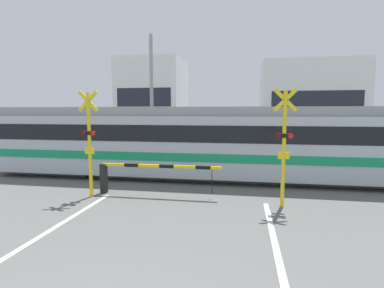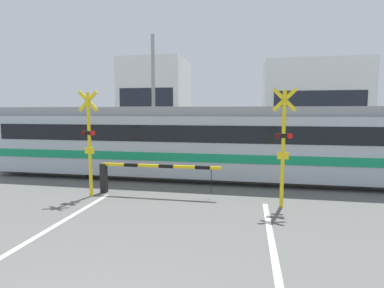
# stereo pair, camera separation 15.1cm
# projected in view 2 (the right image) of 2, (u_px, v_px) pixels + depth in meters

# --- Properties ---
(rail_track_near) EXTENTS (50.00, 0.10, 0.08)m
(rail_track_near) POSITION_uv_depth(u_px,v_px,m) (196.00, 180.00, 12.02)
(rail_track_near) COLOR #5B564C
(rail_track_near) RESTS_ON ground_plane
(rail_track_far) EXTENTS (50.00, 0.10, 0.08)m
(rail_track_far) POSITION_uv_depth(u_px,v_px,m) (201.00, 173.00, 13.42)
(rail_track_far) COLOR #5B564C
(rail_track_far) RESTS_ON ground_plane
(commuter_train) EXTENTS (21.52, 2.82, 2.98)m
(commuter_train) POSITION_uv_depth(u_px,v_px,m) (248.00, 141.00, 12.18)
(commuter_train) COLOR #ADB7C1
(commuter_train) RESTS_ON ground_plane
(crossing_barrier_near) EXTENTS (4.15, 0.20, 1.05)m
(crossing_barrier_near) POSITION_uv_depth(u_px,v_px,m) (135.00, 172.00, 10.07)
(crossing_barrier_near) COLOR black
(crossing_barrier_near) RESTS_ON ground_plane
(crossing_barrier_far) EXTENTS (4.15, 0.20, 1.05)m
(crossing_barrier_far) POSITION_uv_depth(u_px,v_px,m) (241.00, 151.00, 15.36)
(crossing_barrier_far) COLOR black
(crossing_barrier_far) RESTS_ON ground_plane
(crossing_signal_left) EXTENTS (0.68, 0.15, 3.46)m
(crossing_signal_left) POSITION_uv_depth(u_px,v_px,m) (89.00, 139.00, 9.70)
(crossing_signal_left) COLOR yellow
(crossing_signal_left) RESTS_ON ground_plane
(crossing_signal_right) EXTENTS (0.68, 0.15, 3.46)m
(crossing_signal_right) POSITION_uv_depth(u_px,v_px,m) (283.00, 142.00, 8.58)
(crossing_signal_right) COLOR yellow
(crossing_signal_right) RESTS_ON ground_plane
(pedestrian) EXTENTS (0.38, 0.22, 1.57)m
(pedestrian) POSITION_uv_depth(u_px,v_px,m) (235.00, 143.00, 18.34)
(pedestrian) COLOR #23232D
(pedestrian) RESTS_ON ground_plane
(building_left_of_street) EXTENTS (5.10, 5.05, 7.06)m
(building_left_of_street) POSITION_uv_depth(u_px,v_px,m) (156.00, 103.00, 25.38)
(building_left_of_street) COLOR white
(building_left_of_street) RESTS_ON ground_plane
(building_right_of_street) EXTENTS (7.26, 5.05, 6.52)m
(building_right_of_street) POSITION_uv_depth(u_px,v_px,m) (312.00, 105.00, 23.09)
(building_right_of_street) COLOR white
(building_right_of_street) RESTS_ON ground_plane
(utility_pole_streetside) EXTENTS (0.22, 0.22, 7.45)m
(utility_pole_streetside) POSITION_uv_depth(u_px,v_px,m) (153.00, 96.00, 18.49)
(utility_pole_streetside) COLOR gray
(utility_pole_streetside) RESTS_ON ground_plane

